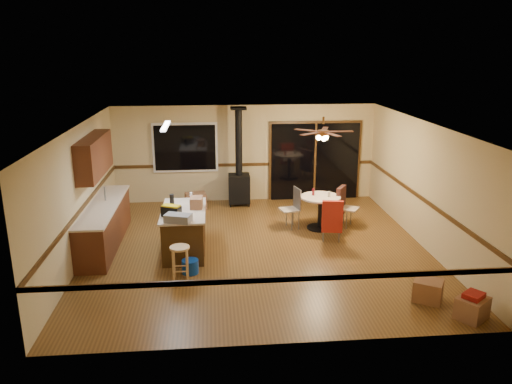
{
  "coord_description": "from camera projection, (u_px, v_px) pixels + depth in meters",
  "views": [
    {
      "loc": [
        -0.9,
        -9.66,
        4.07
      ],
      "look_at": [
        0.0,
        0.3,
        1.15
      ],
      "focal_mm": 35.0,
      "sensor_mm": 36.0,
      "label": 1
    }
  ],
  "objects": [
    {
      "name": "ceiling_fan",
      "position": [
        323.0,
        134.0,
        10.99
      ],
      "size": [
        0.24,
        0.24,
        0.55
      ],
      "color": "brown",
      "rests_on": "ceiling"
    },
    {
      "name": "lower_cabinets",
      "position": [
        105.0,
        226.0,
        10.53
      ],
      "size": [
        0.6,
        3.0,
        0.86
      ],
      "primitive_type": "cube",
      "color": "#532615",
      "rests_on": "ground"
    },
    {
      "name": "chair_right",
      "position": [
        342.0,
        201.0,
        11.64
      ],
      "size": [
        0.61,
        0.6,
        0.7
      ],
      "color": "tan",
      "rests_on": "ground"
    },
    {
      "name": "wall_front",
      "position": [
        281.0,
        260.0,
        6.74
      ],
      "size": [
        7.0,
        0.0,
        7.0
      ],
      "primitive_type": "plane",
      "rotation": [
        -1.57,
        0.0,
        0.0
      ],
      "color": "tan",
      "rests_on": "ground"
    },
    {
      "name": "bottle_dark",
      "position": [
        172.0,
        202.0,
        10.08
      ],
      "size": [
        0.11,
        0.11,
        0.31
      ],
      "primitive_type": "cylinder",
      "rotation": [
        0.0,
        0.0,
        -0.3
      ],
      "color": "black",
      "rests_on": "kitchen_island"
    },
    {
      "name": "toolbox_black",
      "position": [
        171.0,
        211.0,
        9.66
      ],
      "size": [
        0.41,
        0.32,
        0.2
      ],
      "primitive_type": "cube",
      "rotation": [
        0.0,
        0.0,
        -0.43
      ],
      "color": "black",
      "rests_on": "kitchen_island"
    },
    {
      "name": "kitchen_island",
      "position": [
        184.0,
        231.0,
        10.2
      ],
      "size": [
        0.88,
        1.68,
        0.9
      ],
      "color": "#412910",
      "rests_on": "ground"
    },
    {
      "name": "upper_cabinets",
      "position": [
        94.0,
        156.0,
        10.3
      ],
      "size": [
        0.35,
        2.0,
        0.8
      ],
      "primitive_type": "cube",
      "color": "#532615",
      "rests_on": "ground"
    },
    {
      "name": "bar_stool",
      "position": [
        180.0,
        263.0,
        8.96
      ],
      "size": [
        0.45,
        0.45,
        0.65
      ],
      "primitive_type": "cylinder",
      "rotation": [
        0.0,
        0.0,
        -0.32
      ],
      "color": "tan",
      "rests_on": "floor"
    },
    {
      "name": "bottle_white",
      "position": [
        191.0,
        196.0,
        10.72
      ],
      "size": [
        0.07,
        0.07,
        0.17
      ],
      "primitive_type": "cylinder",
      "rotation": [
        0.0,
        0.0,
        -0.35
      ],
      "color": "white",
      "rests_on": "kitchen_island"
    },
    {
      "name": "wall_right",
      "position": [
        424.0,
        185.0,
        10.39
      ],
      "size": [
        0.0,
        7.0,
        7.0
      ],
      "primitive_type": "plane",
      "rotation": [
        1.57,
        0.0,
        -1.57
      ],
      "color": "tan",
      "rests_on": "ground"
    },
    {
      "name": "box_corner_b",
      "position": [
        428.0,
        291.0,
        8.27
      ],
      "size": [
        0.58,
        0.56,
        0.36
      ],
      "primitive_type": "cube",
      "rotation": [
        0.0,
        0.0,
        -0.56
      ],
      "color": "brown",
      "rests_on": "floor"
    },
    {
      "name": "wall_back",
      "position": [
        245.0,
        154.0,
        13.43
      ],
      "size": [
        7.0,
        0.0,
        7.0
      ],
      "primitive_type": "plane",
      "rotation": [
        1.57,
        0.0,
        0.0
      ],
      "color": "tan",
      "rests_on": "ground"
    },
    {
      "name": "box_on_island",
      "position": [
        196.0,
        203.0,
        10.18
      ],
      "size": [
        0.26,
        0.35,
        0.22
      ],
      "primitive_type": "cube",
      "rotation": [
        0.0,
        0.0,
        -0.06
      ],
      "color": "brown",
      "rests_on": "kitchen_island"
    },
    {
      "name": "wood_stove",
      "position": [
        239.0,
        178.0,
        13.15
      ],
      "size": [
        0.55,
        0.5,
        2.52
      ],
      "color": "black",
      "rests_on": "ground"
    },
    {
      "name": "box_corner_a",
      "position": [
        472.0,
        308.0,
        7.73
      ],
      "size": [
        0.6,
        0.59,
        0.35
      ],
      "primitive_type": "cube",
      "rotation": [
        0.0,
        0.0,
        0.64
      ],
      "color": "brown",
      "rests_on": "floor"
    },
    {
      "name": "box_small_red",
      "position": [
        474.0,
        295.0,
        7.67
      ],
      "size": [
        0.39,
        0.38,
        0.08
      ],
      "primitive_type": "cube",
      "rotation": [
        0.0,
        0.0,
        0.64
      ],
      "color": "maroon",
      "rests_on": "box_corner_a"
    },
    {
      "name": "box_under_window",
      "position": [
        196.0,
        201.0,
        12.97
      ],
      "size": [
        0.59,
        0.51,
        0.42
      ],
      "primitive_type": "cube",
      "rotation": [
        0.0,
        0.0,
        0.19
      ],
      "color": "brown",
      "rests_on": "floor"
    },
    {
      "name": "dining_table",
      "position": [
        320.0,
        207.0,
        11.46
      ],
      "size": [
        0.92,
        0.92,
        0.78
      ],
      "color": "black",
      "rests_on": "ground"
    },
    {
      "name": "ceiling",
      "position": [
        257.0,
        125.0,
        9.72
      ],
      "size": [
        7.0,
        7.0,
        0.0
      ],
      "primitive_type": "plane",
      "rotation": [
        3.14,
        0.0,
        0.0
      ],
      "color": "silver",
      "rests_on": "ground"
    },
    {
      "name": "fluorescent_strip",
      "position": [
        166.0,
        126.0,
        9.87
      ],
      "size": [
        0.1,
        1.2,
        0.04
      ],
      "primitive_type": "cube",
      "color": "white",
      "rests_on": "ceiling"
    },
    {
      "name": "wall_left",
      "position": [
        80.0,
        193.0,
        9.79
      ],
      "size": [
        0.0,
        7.0,
        7.0
      ],
      "primitive_type": "plane",
      "rotation": [
        1.57,
        0.0,
        1.57
      ],
      "color": "tan",
      "rests_on": "ground"
    },
    {
      "name": "toolbox_grey",
      "position": [
        178.0,
        218.0,
        9.36
      ],
      "size": [
        0.55,
        0.41,
        0.15
      ],
      "primitive_type": "cube",
      "rotation": [
        0.0,
        0.0,
        -0.33
      ],
      "color": "slate",
      "rests_on": "kitchen_island"
    },
    {
      "name": "chair_left",
      "position": [
        294.0,
        203.0,
        11.52
      ],
      "size": [
        0.49,
        0.48,
        0.51
      ],
      "color": "tan",
      "rests_on": "ground"
    },
    {
      "name": "glass_red",
      "position": [
        313.0,
        192.0,
        11.46
      ],
      "size": [
        0.08,
        0.08,
        0.16
      ],
      "primitive_type": "cylinder",
      "rotation": [
        0.0,
        0.0,
        -0.38
      ],
      "color": "#590C14",
      "rests_on": "dining_table"
    },
    {
      "name": "sliding_door",
      "position": [
        315.0,
        162.0,
        13.62
      ],
      "size": [
        2.52,
        0.1,
        2.1
      ],
      "primitive_type": "cube",
      "color": "black",
      "rests_on": "ground"
    },
    {
      "name": "chair_near",
      "position": [
        332.0,
        216.0,
        10.61
      ],
      "size": [
        0.49,
        0.53,
        0.7
      ],
      "color": "tan",
      "rests_on": "ground"
    },
    {
      "name": "blue_bucket",
      "position": [
        190.0,
        266.0,
        9.29
      ],
      "size": [
        0.39,
        0.39,
        0.26
      ],
      "primitive_type": "cylinder",
      "rotation": [
        0.0,
        0.0,
        0.28
      ],
      "color": "#0C3BA8",
      "rests_on": "floor"
    },
    {
      "name": "bottle_pink",
      "position": [
        192.0,
        202.0,
        10.23
      ],
      "size": [
        0.09,
        0.09,
        0.22
      ],
      "primitive_type": "cylinder",
      "rotation": [
        0.0,
        0.0,
        -0.33
      ],
      "color": "#D84C8C",
      "rests_on": "kitchen_island"
    },
    {
      "name": "toolbox_yellow_lid",
      "position": [
        171.0,
        206.0,
        9.63
      ],
      "size": [
        0.38,
        0.3,
        0.03
      ],
      "primitive_type": "cube",
      "rotation": [
        0.0,
        0.0,
        -0.43
      ],
      "color": "gold",
      "rests_on": "toolbox_black"
    },
    {
      "name": "chair_rail",
      "position": [
        257.0,
        203.0,
        10.17
      ],
      "size": [
        7.0,
        7.0,
        0.08
      ],
      "primitive_type": null,
      "color": "#422910",
      "rests_on": "ground"
    },
    {
      "name": "floor",
      "position": [
        257.0,
        249.0,
        10.45
      ],
      "size": [
        7.0,
        7.0,
        0.0
      ],
      "primitive_type": "plane",
      "color": "brown",
      "rests_on": "ground"
    },
    {
      "name": "countertop",
      "position": [
        103.0,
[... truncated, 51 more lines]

